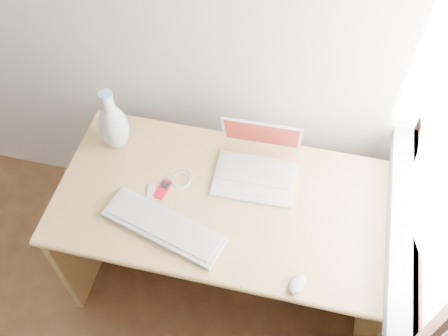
% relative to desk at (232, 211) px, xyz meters
% --- Properties ---
extents(desk, '(1.38, 0.69, 0.73)m').
position_rel_desk_xyz_m(desk, '(0.00, 0.00, 0.00)').
color(desk, '#DDAE6B').
rests_on(desk, floor).
extents(laptop, '(0.34, 0.28, 0.22)m').
position_rel_desk_xyz_m(laptop, '(0.09, 0.08, 0.26)').
color(laptop, white).
rests_on(laptop, desk).
extents(external_keyboard, '(0.51, 0.27, 0.02)m').
position_rel_desk_xyz_m(external_keyboard, '(-0.21, -0.26, 0.22)').
color(external_keyboard, white).
rests_on(external_keyboard, desk).
extents(mouse, '(0.08, 0.10, 0.03)m').
position_rel_desk_xyz_m(mouse, '(0.32, -0.38, 0.23)').
color(mouse, white).
rests_on(mouse, desk).
extents(ipod, '(0.06, 0.10, 0.01)m').
position_rel_desk_xyz_m(ipod, '(-0.27, -0.09, 0.21)').
color(ipod, red).
rests_on(ipod, desk).
extents(cable_coil, '(0.11, 0.11, 0.01)m').
position_rel_desk_xyz_m(cable_coil, '(-0.22, -0.02, 0.21)').
color(cable_coil, white).
rests_on(cable_coil, desk).
extents(remote, '(0.04, 0.08, 0.01)m').
position_rel_desk_xyz_m(remote, '(-0.31, -0.12, 0.21)').
color(remote, white).
rests_on(remote, desk).
extents(vase, '(0.12, 0.12, 0.31)m').
position_rel_desk_xyz_m(vase, '(-0.53, 0.09, 0.34)').
color(vase, silver).
rests_on(vase, desk).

